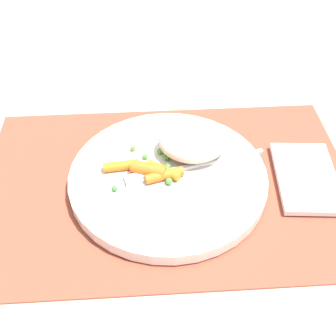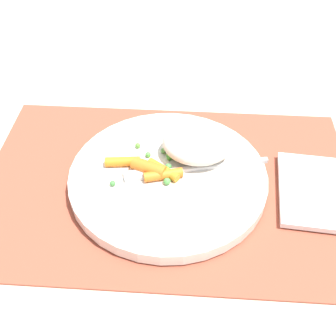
{
  "view_description": "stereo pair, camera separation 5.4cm",
  "coord_description": "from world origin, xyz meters",
  "px_view_note": "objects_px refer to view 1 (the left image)",
  "views": [
    {
      "loc": [
        0.03,
        0.41,
        0.43
      ],
      "look_at": [
        0.0,
        0.0,
        0.03
      ],
      "focal_mm": 46.41,
      "sensor_mm": 36.0,
      "label": 1
    },
    {
      "loc": [
        -0.03,
        0.41,
        0.43
      ],
      "look_at": [
        0.0,
        0.0,
        0.03
      ],
      "focal_mm": 46.41,
      "sensor_mm": 36.0,
      "label": 2
    }
  ],
  "objects_px": {
    "carrot_portion": "(149,170)",
    "rice_mound": "(193,141)",
    "napkin": "(306,177)",
    "plate": "(168,178)",
    "fork": "(181,169)"
  },
  "relations": [
    {
      "from": "carrot_portion",
      "to": "napkin",
      "type": "bearing_deg",
      "value": 178.26
    },
    {
      "from": "fork",
      "to": "napkin",
      "type": "relative_size",
      "value": 1.48
    },
    {
      "from": "carrot_portion",
      "to": "rice_mound",
      "type": "bearing_deg",
      "value": -147.3
    },
    {
      "from": "plate",
      "to": "napkin",
      "type": "relative_size",
      "value": 2.02
    },
    {
      "from": "napkin",
      "to": "carrot_portion",
      "type": "bearing_deg",
      "value": -1.74
    },
    {
      "from": "carrot_portion",
      "to": "napkin",
      "type": "height_order",
      "value": "carrot_portion"
    },
    {
      "from": "plate",
      "to": "fork",
      "type": "distance_m",
      "value": 0.02
    },
    {
      "from": "carrot_portion",
      "to": "fork",
      "type": "distance_m",
      "value": 0.04
    },
    {
      "from": "rice_mound",
      "to": "carrot_portion",
      "type": "height_order",
      "value": "rice_mound"
    },
    {
      "from": "fork",
      "to": "rice_mound",
      "type": "bearing_deg",
      "value": -118.2
    },
    {
      "from": "rice_mound",
      "to": "fork",
      "type": "height_order",
      "value": "rice_mound"
    },
    {
      "from": "fork",
      "to": "napkin",
      "type": "bearing_deg",
      "value": 176.42
    },
    {
      "from": "plate",
      "to": "napkin",
      "type": "height_order",
      "value": "plate"
    },
    {
      "from": "fork",
      "to": "carrot_portion",
      "type": "bearing_deg",
      "value": 5.55
    },
    {
      "from": "plate",
      "to": "rice_mound",
      "type": "xyz_separation_m",
      "value": [
        -0.04,
        -0.04,
        0.03
      ]
    }
  ]
}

